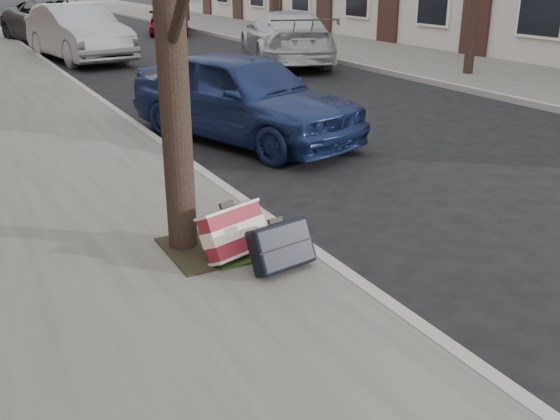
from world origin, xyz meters
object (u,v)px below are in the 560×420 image
suitcase_red (234,232)px  suitcase_navy (281,245)px  car_near_front (243,96)px  car_near_mid (78,33)px

suitcase_red → suitcase_navy: suitcase_red is taller
suitcase_red → car_near_front: 4.38m
car_near_mid → suitcase_navy: bearing=-103.2°
car_near_front → suitcase_red: bearing=-134.9°
suitcase_navy → car_near_front: car_near_front is taller
suitcase_red → car_near_front: (1.95, 3.91, 0.32)m
suitcase_red → car_near_front: car_near_front is taller
suitcase_red → car_near_mid: (1.67, 14.08, 0.43)m
car_near_mid → suitcase_red: bearing=-104.3°
suitcase_navy → car_near_front: (1.72, 4.32, 0.34)m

